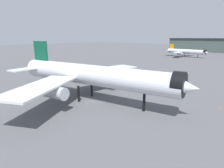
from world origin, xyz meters
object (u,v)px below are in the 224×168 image
object	(u,v)px
airliner_far_taxiway	(186,51)
airliner_near_gate	(91,75)
traffic_cone_wingtip	(220,108)
service_truck_front	(57,75)

from	to	relation	value
airliner_far_taxiway	airliner_near_gate	bearing A→B (deg)	-74.81
airliner_near_gate	traffic_cone_wingtip	xyz separation A→B (m)	(31.69, 17.08, -7.35)
airliner_far_taxiway	traffic_cone_wingtip	size ratio (longest dim) A/B	70.46
service_truck_front	traffic_cone_wingtip	bearing A→B (deg)	-91.94
traffic_cone_wingtip	service_truck_front	bearing A→B (deg)	-174.40
airliner_near_gate	service_truck_front	size ratio (longest dim) A/B	10.40
airliner_far_taxiway	service_truck_front	xyz separation A→B (m)	(-9.43, -136.66, -3.53)
airliner_far_taxiway	traffic_cone_wingtip	distance (m)	141.95
airliner_near_gate	traffic_cone_wingtip	bearing A→B (deg)	19.63
airliner_near_gate	service_truck_front	bearing A→B (deg)	153.96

